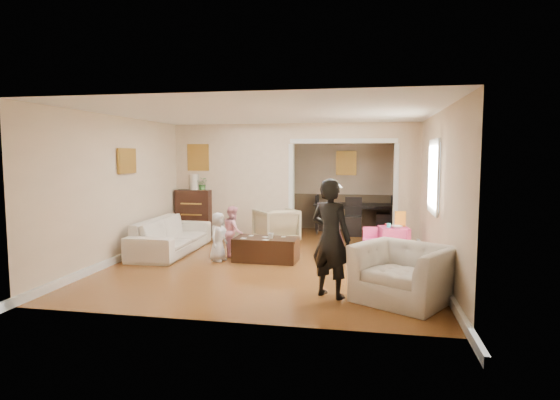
% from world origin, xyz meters
% --- Properties ---
extents(floor, '(7.00, 7.00, 0.00)m').
position_xyz_m(floor, '(0.00, 0.00, 0.00)').
color(floor, brown).
rests_on(floor, ground).
extents(partition_left, '(2.75, 0.18, 2.60)m').
position_xyz_m(partition_left, '(-1.38, 1.80, 1.30)').
color(partition_left, beige).
rests_on(partition_left, ground).
extents(partition_right, '(0.55, 0.18, 2.60)m').
position_xyz_m(partition_right, '(2.48, 1.80, 1.30)').
color(partition_right, beige).
rests_on(partition_right, ground).
extents(partition_header, '(2.22, 0.18, 0.35)m').
position_xyz_m(partition_header, '(1.10, 1.80, 2.42)').
color(partition_header, beige).
rests_on(partition_header, partition_right).
extents(window_pane, '(0.03, 0.95, 1.10)m').
position_xyz_m(window_pane, '(2.73, -0.40, 1.55)').
color(window_pane, white).
rests_on(window_pane, ground).
extents(framed_art_partition, '(0.45, 0.03, 0.55)m').
position_xyz_m(framed_art_partition, '(-2.20, 1.70, 1.85)').
color(framed_art_partition, brown).
rests_on(framed_art_partition, partition_left).
extents(framed_art_sofa_wall, '(0.03, 0.55, 0.40)m').
position_xyz_m(framed_art_sofa_wall, '(-2.71, -0.60, 1.80)').
color(framed_art_sofa_wall, brown).
extents(framed_art_alcove, '(0.45, 0.03, 0.55)m').
position_xyz_m(framed_art_alcove, '(1.10, 3.44, 1.70)').
color(framed_art_alcove, brown).
extents(sofa, '(0.93, 2.29, 0.66)m').
position_xyz_m(sofa, '(-2.13, -0.03, 0.33)').
color(sofa, '#EFE3CF').
rests_on(sofa, ground).
extents(armchair_back, '(1.14, 1.14, 0.75)m').
position_xyz_m(armchair_back, '(-0.30, 1.30, 0.38)').
color(armchair_back, tan).
rests_on(armchair_back, ground).
extents(armchair_front, '(1.49, 1.44, 0.74)m').
position_xyz_m(armchair_front, '(2.11, -2.34, 0.37)').
color(armchair_front, '#EFE3CF').
rests_on(armchair_front, ground).
extents(dresser, '(0.80, 0.45, 1.10)m').
position_xyz_m(dresser, '(-2.29, 1.67, 0.55)').
color(dresser, black).
rests_on(dresser, ground).
extents(table_lamp, '(0.22, 0.22, 0.36)m').
position_xyz_m(table_lamp, '(-2.29, 1.67, 1.28)').
color(table_lamp, beige).
rests_on(table_lamp, dresser).
extents(potted_plant, '(0.26, 0.22, 0.29)m').
position_xyz_m(potted_plant, '(-2.09, 1.67, 1.25)').
color(potted_plant, '#417B37').
rests_on(potted_plant, dresser).
extents(coffee_table, '(1.15, 0.61, 0.42)m').
position_xyz_m(coffee_table, '(-0.14, -0.42, 0.21)').
color(coffee_table, '#341910').
rests_on(coffee_table, ground).
extents(coffee_cup, '(0.11, 0.11, 0.10)m').
position_xyz_m(coffee_cup, '(-0.04, -0.47, 0.47)').
color(coffee_cup, beige).
rests_on(coffee_cup, coffee_table).
extents(play_table, '(0.61, 0.61, 0.51)m').
position_xyz_m(play_table, '(2.16, 0.70, 0.26)').
color(play_table, '#DB3979').
rests_on(play_table, ground).
extents(cereal_box, '(0.21, 0.10, 0.30)m').
position_xyz_m(cereal_box, '(2.28, 0.80, 0.66)').
color(cereal_box, yellow).
rests_on(cereal_box, play_table).
extents(cyan_cup, '(0.08, 0.08, 0.08)m').
position_xyz_m(cyan_cup, '(2.06, 0.65, 0.55)').
color(cyan_cup, '#29C9CF').
rests_on(cyan_cup, play_table).
extents(toy_block, '(0.10, 0.09, 0.05)m').
position_xyz_m(toy_block, '(2.04, 0.82, 0.54)').
color(toy_block, red).
rests_on(toy_block, play_table).
extents(play_bowl, '(0.23, 0.23, 0.05)m').
position_xyz_m(play_bowl, '(2.21, 0.58, 0.54)').
color(play_bowl, silver).
rests_on(play_bowl, play_table).
extents(dining_table, '(2.03, 1.19, 0.70)m').
position_xyz_m(dining_table, '(1.32, 3.20, 0.35)').
color(dining_table, black).
rests_on(dining_table, ground).
extents(adult_person, '(0.70, 0.61, 1.60)m').
position_xyz_m(adult_person, '(1.17, -2.32, 0.80)').
color(adult_person, black).
rests_on(adult_person, ground).
extents(child_kneel_a, '(0.37, 0.48, 0.88)m').
position_xyz_m(child_kneel_a, '(-0.99, -0.57, 0.44)').
color(child_kneel_a, silver).
rests_on(child_kneel_a, ground).
extents(child_kneel_b, '(0.48, 0.55, 0.95)m').
position_xyz_m(child_kneel_b, '(-0.84, -0.12, 0.48)').
color(child_kneel_b, pink).
rests_on(child_kneel_b, ground).
extents(child_toddler, '(0.54, 0.49, 0.89)m').
position_xyz_m(child_toddler, '(0.91, 0.33, 0.44)').
color(child_toddler, black).
rests_on(child_toddler, ground).
extents(craft_papers, '(0.78, 0.48, 0.00)m').
position_xyz_m(craft_papers, '(-0.23, -0.44, 0.43)').
color(craft_papers, white).
rests_on(craft_papers, coffee_table).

